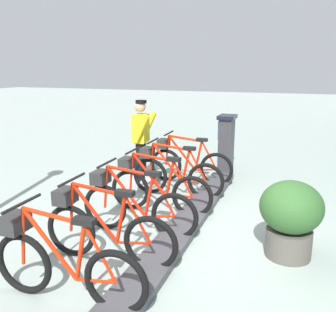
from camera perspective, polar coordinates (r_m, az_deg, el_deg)
name	(u,v)px	position (r m, az deg, el deg)	size (l,w,h in m)	color
ground_plane	(180,234)	(5.28, 1.95, -12.06)	(60.00, 60.00, 0.00)	#9EADA3
dock_rail_base	(180,231)	(5.26, 1.96, -11.57)	(0.44, 5.76, 0.10)	#47474C
payment_kiosk	(226,143)	(8.16, 9.07, 2.03)	(0.36, 0.52, 1.28)	#38383D
bike_docked_0	(187,162)	(7.35, 2.99, -0.99)	(1.72, 0.54, 1.02)	black
bike_docked_1	(173,173)	(6.60, 0.83, -2.71)	(1.72, 0.54, 1.02)	black
bike_docked_2	(156,187)	(5.86, -1.89, -4.85)	(1.72, 0.54, 1.02)	black
bike_docked_3	(134,205)	(5.15, -5.40, -7.59)	(1.72, 0.54, 1.02)	black
bike_docked_4	(103,229)	(4.48, -10.06, -11.12)	(1.72, 0.54, 1.02)	black
bike_docked_5	(60,263)	(3.87, -16.46, -15.71)	(1.72, 0.54, 1.02)	black
worker_near_rack	(141,138)	(7.39, -4.21, 2.87)	(0.48, 0.65, 1.66)	white
planter_bush	(291,215)	(4.74, 18.61, -8.76)	(0.76, 0.76, 0.97)	#59544C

